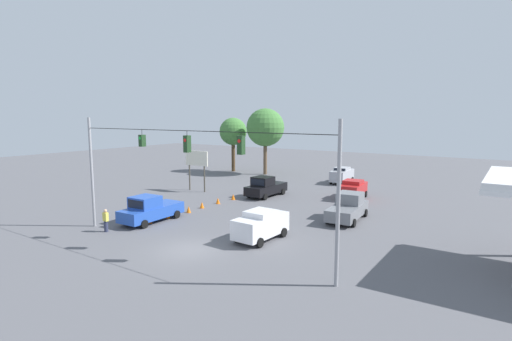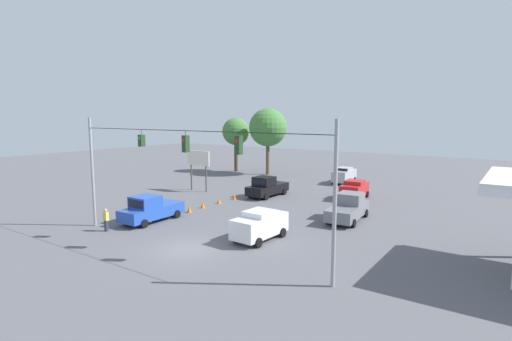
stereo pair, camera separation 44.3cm
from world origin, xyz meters
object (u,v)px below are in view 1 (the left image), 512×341
(pickup_truck_grey_oncoming_far, at_px, (348,208))
(traffic_cone_nearest, at_px, (149,220))
(traffic_cone_second, at_px, (168,215))
(roadside_billboard, at_px, (197,162))
(traffic_cone_fourth, at_px, (202,205))
(pedestrian, at_px, (106,220))
(overhead_signal_span, at_px, (189,170))
(traffic_cone_farthest, at_px, (233,197))
(sedan_white_crossing_near, at_px, (261,224))
(tree_horizon_right, at_px, (233,132))
(traffic_cone_fifth, at_px, (218,201))
(pickup_truck_black_withflow_far, at_px, (265,187))
(sedan_silver_withflow_deep, at_px, (342,175))
(pickup_truck_blue_parked_shoulder, at_px, (150,210))
(sedan_red_oncoming_deep, at_px, (353,189))
(tree_horizon_left, at_px, (265,128))
(traffic_cone_third, at_px, (189,209))

(pickup_truck_grey_oncoming_far, xyz_separation_m, traffic_cone_nearest, (12.45, 9.63, -0.69))
(traffic_cone_second, xyz_separation_m, roadside_billboard, (6.02, -10.26, 2.93))
(traffic_cone_fourth, xyz_separation_m, pedestrian, (0.85, 9.42, 0.54))
(overhead_signal_span, xyz_separation_m, roadside_billboard, (12.94, -15.01, -1.80))
(roadside_billboard, bearing_deg, traffic_cone_farthest, 166.08)
(sedan_white_crossing_near, relative_size, roadside_billboard, 0.98)
(roadside_billboard, height_order, tree_horizon_right, tree_horizon_right)
(pickup_truck_grey_oncoming_far, distance_m, traffic_cone_fifth, 12.47)
(traffic_cone_nearest, distance_m, roadside_billboard, 13.88)
(traffic_cone_nearest, relative_size, traffic_cone_fifth, 1.00)
(pickup_truck_black_withflow_far, xyz_separation_m, traffic_cone_fourth, (1.95, 7.68, -0.69))
(sedan_silver_withflow_deep, xyz_separation_m, roadside_billboard, (11.42, 13.90, 2.19))
(overhead_signal_span, xyz_separation_m, sedan_silver_withflow_deep, (1.52, -28.91, -4.00))
(pickup_truck_blue_parked_shoulder, bearing_deg, sedan_red_oncoming_deep, -120.32)
(traffic_cone_fourth, xyz_separation_m, tree_horizon_left, (6.44, -20.92, 6.33))
(pickup_truck_grey_oncoming_far, distance_m, pedestrian, 18.52)
(traffic_cone_fourth, bearing_deg, traffic_cone_farthest, -91.89)
(overhead_signal_span, bearing_deg, sedan_silver_withflow_deep, -86.98)
(pickup_truck_grey_oncoming_far, bearing_deg, pedestrian, 44.13)
(traffic_cone_nearest, bearing_deg, sedan_red_oncoming_deep, -119.04)
(sedan_white_crossing_near, distance_m, roadside_billboard, 18.94)
(overhead_signal_span, distance_m, traffic_cone_fifth, 14.00)
(pickup_truck_blue_parked_shoulder, bearing_deg, traffic_cone_third, -97.04)
(sedan_red_oncoming_deep, xyz_separation_m, traffic_cone_fifth, (9.83, 9.41, -0.70))
(traffic_cone_second, relative_size, pedestrian, 0.35)
(traffic_cone_second, relative_size, roadside_billboard, 0.13)
(traffic_cone_nearest, bearing_deg, sedan_white_crossing_near, -171.72)
(traffic_cone_second, bearing_deg, sedan_silver_withflow_deep, -102.58)
(sedan_red_oncoming_deep, height_order, traffic_cone_third, sedan_red_oncoming_deep)
(sedan_red_oncoming_deep, height_order, pickup_truck_grey_oncoming_far, pickup_truck_grey_oncoming_far)
(traffic_cone_second, bearing_deg, pickup_truck_black_withflow_far, -99.03)
(sedan_silver_withflow_deep, relative_size, traffic_cone_third, 7.66)
(traffic_cone_third, bearing_deg, sedan_silver_withflow_deep, -103.57)
(pickup_truck_blue_parked_shoulder, relative_size, pickup_truck_grey_oncoming_far, 0.96)
(sedan_red_oncoming_deep, relative_size, traffic_cone_nearest, 7.58)
(tree_horizon_left, bearing_deg, overhead_signal_span, 114.14)
(traffic_cone_fourth, height_order, pedestrian, pedestrian)
(pickup_truck_black_withflow_far, distance_m, traffic_cone_fourth, 7.95)
(overhead_signal_span, relative_size, traffic_cone_nearest, 34.12)
(traffic_cone_nearest, bearing_deg, sedan_silver_withflow_deep, -101.81)
(pickup_truck_blue_parked_shoulder, distance_m, tree_horizon_right, 29.58)
(traffic_cone_fourth, relative_size, tree_horizon_right, 0.07)
(traffic_cone_nearest, bearing_deg, pedestrian, 75.54)
(sedan_red_oncoming_deep, height_order, roadside_billboard, roadside_billboard)
(sedan_silver_withflow_deep, distance_m, traffic_cone_fourth, 20.66)
(sedan_white_crossing_near, bearing_deg, pickup_truck_blue_parked_shoulder, 5.76)
(pickup_truck_grey_oncoming_far, bearing_deg, traffic_cone_fifth, 5.73)
(traffic_cone_nearest, distance_m, pedestrian, 3.41)
(traffic_cone_nearest, xyz_separation_m, traffic_cone_fourth, (-0.01, -6.16, 0.00))
(sedan_silver_withflow_deep, xyz_separation_m, traffic_cone_second, (5.39, 24.16, -0.74))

